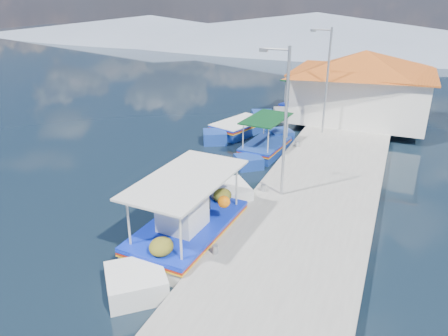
% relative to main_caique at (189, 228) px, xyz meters
% --- Properties ---
extents(ground, '(160.00, 160.00, 0.00)m').
position_rel_main_caique_xyz_m(ground, '(-2.33, 1.98, -0.54)').
color(ground, black).
rests_on(ground, ground).
extents(quay, '(5.00, 44.00, 0.50)m').
position_rel_main_caique_xyz_m(quay, '(3.57, 7.98, -0.29)').
color(quay, '#9E9C94').
rests_on(quay, ground).
extents(bollards, '(0.20, 17.20, 0.30)m').
position_rel_main_caique_xyz_m(bollards, '(1.47, 7.23, 0.11)').
color(bollards, '#A5A8AD').
rests_on(bollards, quay).
extents(main_caique, '(2.80, 8.56, 2.82)m').
position_rel_main_caique_xyz_m(main_caique, '(0.00, 0.00, 0.00)').
color(main_caique, white).
rests_on(main_caique, ground).
extents(caique_green_canopy, '(2.20, 6.09, 2.29)m').
position_rel_main_caique_xyz_m(caique_green_canopy, '(-0.18, 9.56, -0.20)').
color(caique_green_canopy, navy).
rests_on(caique_green_canopy, ground).
extents(caique_blue_hull, '(3.32, 6.38, 1.19)m').
position_rel_main_caique_xyz_m(caique_blue_hull, '(-2.78, 12.45, -0.22)').
color(caique_blue_hull, navy).
rests_on(caique_blue_hull, ground).
extents(caique_far, '(4.32, 7.40, 2.81)m').
position_rel_main_caique_xyz_m(caique_far, '(0.17, 19.17, -0.02)').
color(caique_far, white).
rests_on(caique_far, ground).
extents(harbor_building, '(10.49, 10.49, 4.40)m').
position_rel_main_caique_xyz_m(harbor_building, '(3.86, 16.98, 2.23)').
color(harbor_building, silver).
rests_on(harbor_building, quay).
extents(lamp_post_near, '(1.21, 0.14, 6.00)m').
position_rel_main_caique_xyz_m(lamp_post_near, '(2.17, 3.98, 3.31)').
color(lamp_post_near, '#A5A8AD').
rests_on(lamp_post_near, quay).
extents(lamp_post_far, '(1.21, 0.14, 6.00)m').
position_rel_main_caique_xyz_m(lamp_post_far, '(2.17, 12.98, 3.31)').
color(lamp_post_far, '#A5A8AD').
rests_on(lamp_post_far, quay).
extents(mountain_ridge, '(171.40, 96.00, 5.50)m').
position_rel_main_caique_xyz_m(mountain_ridge, '(4.21, 57.98, 1.50)').
color(mountain_ridge, gray).
rests_on(mountain_ridge, ground).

